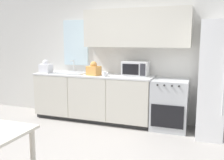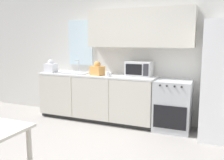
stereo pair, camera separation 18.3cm
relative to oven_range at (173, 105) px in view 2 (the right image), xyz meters
The scene contains 9 objects.
ground_plane 2.05m from the oven_range, 120.92° to the right, with size 12.00×12.00×0.00m, color gray.
wall_back 1.42m from the oven_range, 162.98° to the left, with size 12.00×0.38×2.70m.
kitchen_counter 1.52m from the oven_range, behind, with size 2.42×0.62×0.94m.
oven_range is the anchor object (origin of this frame).
kitchen_sink 2.10m from the oven_range, behind, with size 0.67×0.44×0.26m.
microwave 0.92m from the oven_range, behind, with size 0.48×0.33×0.28m.
coffee_mug 1.31m from the oven_range, behind, with size 0.11×0.08×0.09m.
grocery_bag_0 1.58m from the oven_range, behind, with size 0.27×0.25×0.27m.
grocery_bag_1 2.60m from the oven_range, behind, with size 0.23×0.20×0.28m.
Camera 2 is at (1.71, -2.70, 1.61)m, focal length 40.00 mm.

